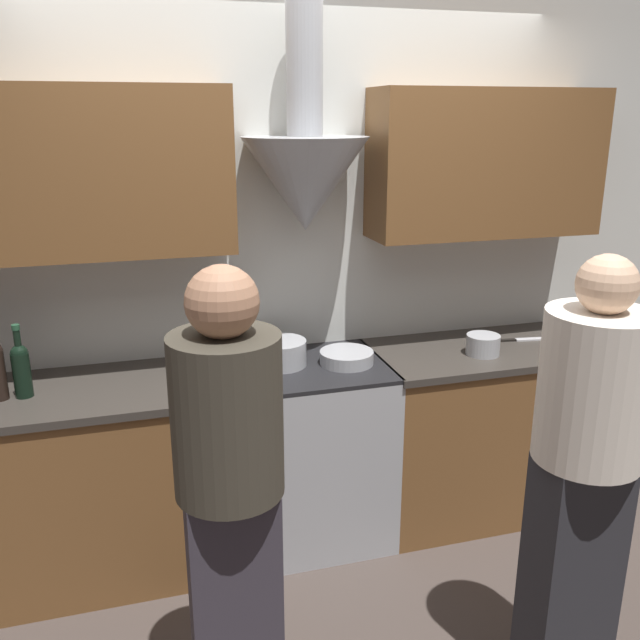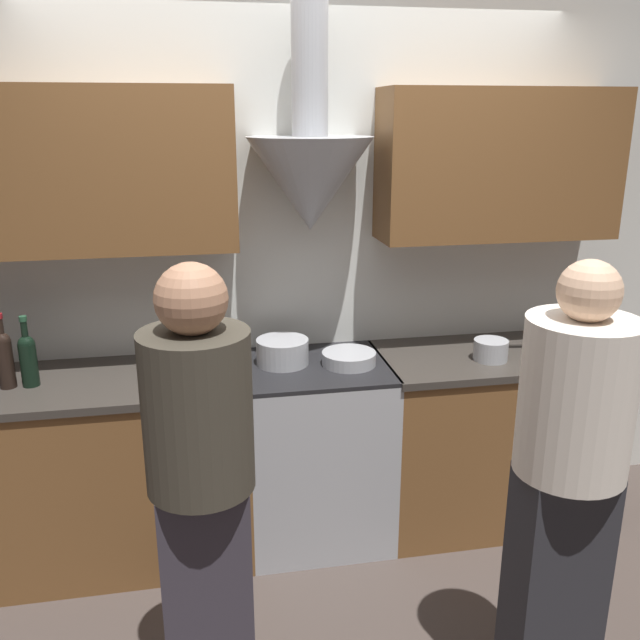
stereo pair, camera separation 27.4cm
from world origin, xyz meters
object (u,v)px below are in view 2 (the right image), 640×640
at_px(wine_bottle_4, 28,358).
at_px(stock_pot, 282,352).
at_px(stove_range, 316,450).
at_px(orange_fruit, 564,352).
at_px(mixing_bowl, 349,358).
at_px(person_foreground_right, 566,481).
at_px(wine_bottle_3, 4,357).
at_px(person_foreground_left, 202,486).
at_px(saucepan, 491,350).

distance_m(wine_bottle_4, stock_pot, 1.11).
relative_size(stove_range, orange_fruit, 10.87).
relative_size(mixing_bowl, person_foreground_right, 0.16).
relative_size(wine_bottle_3, person_foreground_left, 0.20).
bearing_deg(person_foreground_right, saucepan, 78.42).
relative_size(wine_bottle_4, stock_pot, 1.28).
xyz_separation_m(stock_pot, orange_fruit, (1.33, -0.20, -0.02)).
relative_size(stock_pot, orange_fruit, 2.96).
height_order(stock_pot, person_foreground_left, person_foreground_left).
relative_size(saucepan, person_foreground_right, 0.10).
bearing_deg(person_foreground_left, saucepan, 33.10).
xyz_separation_m(stock_pot, person_foreground_right, (0.76, -1.22, -0.07)).
xyz_separation_m(saucepan, person_foreground_left, (-1.38, -0.90, -0.05)).
bearing_deg(wine_bottle_3, orange_fruit, -3.05).
xyz_separation_m(mixing_bowl, orange_fruit, (1.02, -0.13, 0.01)).
bearing_deg(person_foreground_right, mixing_bowl, 111.77).
bearing_deg(stock_pot, orange_fruit, -8.50).
bearing_deg(mixing_bowl, wine_bottle_3, 179.87).
bearing_deg(saucepan, orange_fruit, -10.85).
bearing_deg(stove_range, stock_pot, 164.73).
distance_m(wine_bottle_3, person_foreground_right, 2.28).
xyz_separation_m(wine_bottle_4, orange_fruit, (2.44, -0.14, -0.09)).
distance_m(stove_range, mixing_bowl, 0.50).
distance_m(stock_pot, saucepan, 0.99).
relative_size(stock_pot, person_foreground_right, 0.15).
bearing_deg(orange_fruit, person_foreground_right, -119.09).
xyz_separation_m(stove_range, wine_bottle_4, (-1.26, -0.02, 0.58)).
bearing_deg(saucepan, mixing_bowl, 174.50).
xyz_separation_m(wine_bottle_3, stock_pot, (1.20, 0.06, -0.08)).
distance_m(mixing_bowl, person_foreground_left, 1.20).
xyz_separation_m(wine_bottle_4, person_foreground_left, (0.71, -0.97, -0.13)).
relative_size(orange_fruit, saucepan, 0.51).
relative_size(wine_bottle_4, mixing_bowl, 1.23).
bearing_deg(person_foreground_left, person_foreground_right, -8.80).
height_order(wine_bottle_4, person_foreground_right, person_foreground_right).
relative_size(wine_bottle_3, person_foreground_right, 0.20).
relative_size(stove_range, wine_bottle_4, 2.87).
distance_m(wine_bottle_4, person_foreground_left, 1.21).
bearing_deg(stove_range, person_foreground_left, -119.04).
bearing_deg(wine_bottle_3, mixing_bowl, -0.13).
xyz_separation_m(orange_fruit, person_foreground_left, (-1.73, -0.84, -0.04)).
relative_size(stock_pot, saucepan, 1.50).
distance_m(stock_pot, person_foreground_right, 1.44).
distance_m(wine_bottle_4, person_foreground_right, 2.20).
height_order(stove_range, person_foreground_right, person_foreground_right).
xyz_separation_m(wine_bottle_3, mixing_bowl, (1.51, -0.00, -0.11)).
distance_m(wine_bottle_3, wine_bottle_4, 0.09).
bearing_deg(person_foreground_left, orange_fruit, 25.83).
distance_m(stove_range, orange_fruit, 1.28).
xyz_separation_m(wine_bottle_4, stock_pot, (1.11, 0.06, -0.07)).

